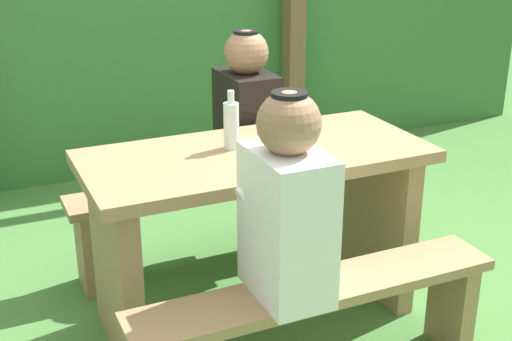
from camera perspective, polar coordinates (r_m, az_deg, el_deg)
The scene contains 11 objects.
ground_plane at distance 3.13m, azimuth 0.00°, elevation -11.78°, with size 12.00×12.00×0.00m, color #487C3A.
hedge_backdrop at distance 4.92m, azimuth -11.61°, elevation 11.90°, with size 6.40×0.84×1.88m, color #366F34.
pergola_post_right at distance 4.76m, azimuth 3.20°, elevation 12.09°, with size 0.12×0.12×1.90m, color brown.
picnic_table at distance 2.87m, azimuth 0.00°, elevation -3.03°, with size 1.40×0.64×0.77m.
bench_near at distance 2.55m, azimuth 5.06°, elevation -11.76°, with size 1.40×0.24×0.44m.
bench_far at distance 3.41m, azimuth -3.71°, elevation -2.82°, with size 1.40×0.24×0.44m.
person_white_shirt at distance 2.29m, azimuth 2.57°, elevation -2.86°, with size 0.25×0.35×0.72m.
person_black_coat at distance 3.32m, azimuth -0.77°, elevation 4.91°, with size 0.25×0.35×0.72m.
drinking_glass at distance 2.81m, azimuth 2.93°, elevation 2.80°, with size 0.08×0.08×0.09m, color silver.
bottle_left at distance 2.78m, azimuth -2.06°, elevation 3.81°, with size 0.06×0.06×0.24m.
cell_phone at distance 2.95m, azimuth 1.47°, elevation 2.94°, with size 0.07×0.14×0.01m, color silver.
Camera 1 is at (-1.08, -2.39, 1.70)m, focal length 48.47 mm.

